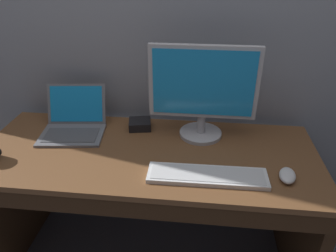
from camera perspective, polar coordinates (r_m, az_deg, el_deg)
name	(u,v)px	position (r m, az deg, el deg)	size (l,w,h in m)	color
back_wall	(157,1)	(1.67, -2.02, 21.45)	(3.88, 0.04, 2.74)	gray
desk	(148,191)	(1.64, -3.55, -11.53)	(1.60, 0.65, 0.75)	brown
laptop_space_gray	(73,125)	(1.72, -16.59, 0.21)	(0.34, 0.34, 0.21)	slate
external_monitor	(203,91)	(1.52, 6.29, 6.33)	(0.51, 0.21, 0.47)	#B7B7BC
wired_keyboard	(207,176)	(1.35, 7.03, -8.80)	(0.50, 0.14, 0.02)	white
computer_mouse	(287,175)	(1.42, 20.61, -8.30)	(0.07, 0.11, 0.04)	white
external_drive_box	(140,124)	(1.70, -5.05, 0.32)	(0.11, 0.11, 0.04)	black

